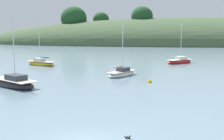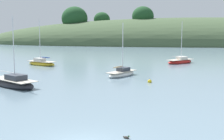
# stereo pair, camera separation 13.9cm
# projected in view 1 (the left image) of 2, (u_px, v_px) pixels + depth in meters

# --- Properties ---
(far_shoreline_hill) EXTENTS (150.00, 36.00, 21.17)m
(far_shoreline_hill) POSITION_uv_depth(u_px,v_px,m) (202.00, 44.00, 107.67)
(far_shoreline_hill) COLOR #425638
(far_shoreline_hill) RESTS_ON ground
(sailboat_cream_ketch) EXTENTS (5.39, 4.02, 7.32)m
(sailboat_cream_ketch) POSITION_uv_depth(u_px,v_px,m) (41.00, 63.00, 50.39)
(sailboat_cream_ketch) COLOR gold
(sailboat_cream_ketch) RESTS_ON ground
(sailboat_teal_outer) EXTENTS (4.00, 4.92, 6.69)m
(sailboat_teal_outer) POSITION_uv_depth(u_px,v_px,m) (122.00, 73.00, 39.72)
(sailboat_teal_outer) COLOR white
(sailboat_teal_outer) RESTS_ON ground
(sailboat_grey_yawl) EXTENTS (5.10, 4.66, 7.01)m
(sailboat_grey_yawl) POSITION_uv_depth(u_px,v_px,m) (180.00, 61.00, 53.03)
(sailboat_grey_yawl) COLOR red
(sailboat_grey_yawl) RESTS_ON ground
(sailboat_yellow_far) EXTENTS (6.38, 5.52, 7.33)m
(sailboat_yellow_far) POSITION_uv_depth(u_px,v_px,m) (14.00, 83.00, 32.76)
(sailboat_yellow_far) COLOR #232328
(sailboat_yellow_far) RESTS_ON ground
(mooring_buoy_outer) EXTENTS (0.44, 0.44, 0.54)m
(mooring_buoy_outer) POSITION_uv_depth(u_px,v_px,m) (150.00, 81.00, 35.21)
(mooring_buoy_outer) COLOR yellow
(mooring_buoy_outer) RESTS_ON ground
(duck_lead) EXTENTS (0.41, 0.31, 0.24)m
(duck_lead) POSITION_uv_depth(u_px,v_px,m) (128.00, 137.00, 17.83)
(duck_lead) COLOR #2D2823
(duck_lead) RESTS_ON ground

